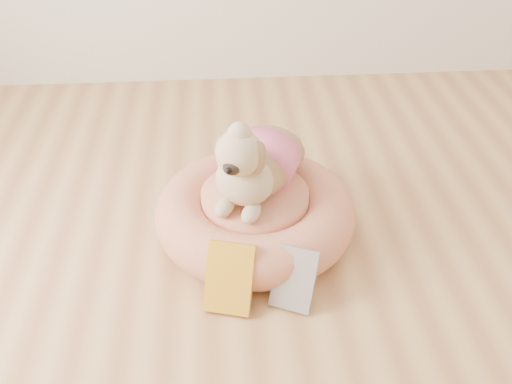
{
  "coord_description": "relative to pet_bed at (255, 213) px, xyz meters",
  "views": [
    {
      "loc": [
        -0.09,
        -0.82,
        1.41
      ],
      "look_at": [
        0.03,
        0.8,
        0.23
      ],
      "focal_mm": 40.0,
      "sensor_mm": 36.0,
      "label": 1
    }
  ],
  "objects": [
    {
      "name": "dog",
      "position": [
        -0.0,
        0.01,
        0.28
      ],
      "size": [
        0.51,
        0.58,
        0.36
      ],
      "primitive_type": null,
      "rotation": [
        0.0,
        0.0,
        -0.43
      ],
      "color": "brown",
      "rests_on": "pet_bed"
    },
    {
      "name": "pet_bed",
      "position": [
        0.0,
        0.0,
        0.0
      ],
      "size": [
        0.75,
        0.75,
        0.19
      ],
      "color": "#CF6E51",
      "rests_on": "floor"
    },
    {
      "name": "book_yellow",
      "position": [
        -0.11,
        -0.35,
        0.01
      ],
      "size": [
        0.19,
        0.18,
        0.21
      ],
      "primitive_type": "cube",
      "rotation": [
        -0.55,
        0.0,
        -0.26
      ],
      "color": "yellow",
      "rests_on": "floor"
    },
    {
      "name": "book_white",
      "position": [
        0.1,
        -0.36,
        0.0
      ],
      "size": [
        0.17,
        0.17,
        0.19
      ],
      "primitive_type": "cube",
      "rotation": [
        -0.52,
        0.0,
        -0.42
      ],
      "color": "white",
      "rests_on": "floor"
    }
  ]
}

